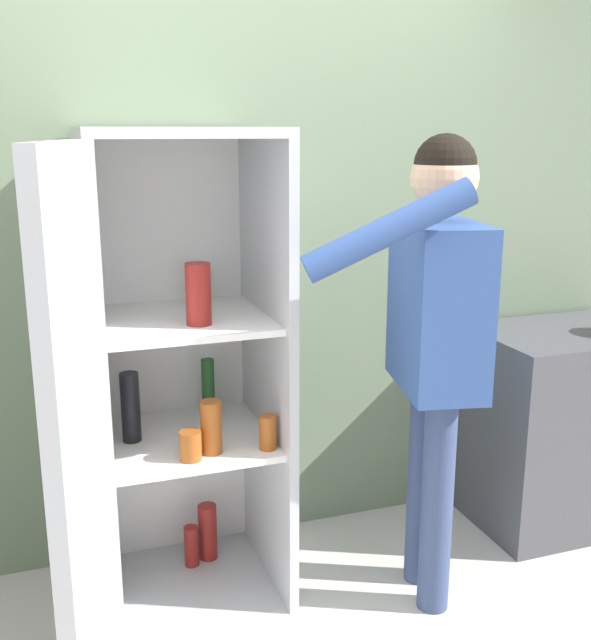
{
  "coord_description": "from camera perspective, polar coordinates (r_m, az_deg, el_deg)",
  "views": [
    {
      "loc": [
        -0.65,
        -1.96,
        1.74
      ],
      "look_at": [
        0.24,
        0.61,
        1.05
      ],
      "focal_mm": 42.0,
      "sensor_mm": 36.0,
      "label": 1
    }
  ],
  "objects": [
    {
      "name": "wall_back",
      "position": [
        3.05,
        -6.66,
        5.36
      ],
      "size": [
        7.0,
        0.06,
        2.55
      ],
      "color": "gray",
      "rests_on": "ground_plane"
    },
    {
      "name": "refrigerator",
      "position": [
        2.65,
        -10.02,
        -5.19
      ],
      "size": [
        0.83,
        1.29,
        1.75
      ],
      "color": "#B7BABC",
      "rests_on": "ground_plane"
    },
    {
      "name": "person",
      "position": [
        2.69,
        10.6,
        0.19
      ],
      "size": [
        0.75,
        0.59,
        1.73
      ],
      "color": "#384770",
      "rests_on": "ground_plane"
    },
    {
      "name": "counter",
      "position": [
        3.62,
        19.46,
        -7.57
      ],
      "size": [
        0.79,
        0.58,
        0.89
      ],
      "color": "#4C4C51",
      "rests_on": "ground_plane"
    }
  ]
}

